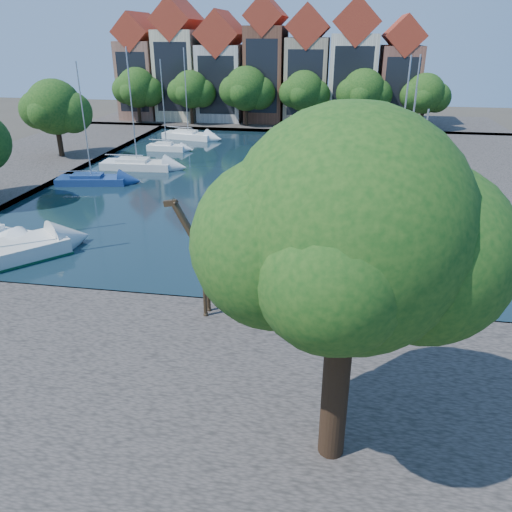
# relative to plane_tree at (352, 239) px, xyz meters

# --- Properties ---
(ground) EXTENTS (160.00, 160.00, 0.00)m
(ground) POSITION_rel_plane_tree_xyz_m (-7.62, 9.01, -7.67)
(ground) COLOR #38332B
(ground) RESTS_ON ground
(water_basin) EXTENTS (38.00, 50.00, 0.08)m
(water_basin) POSITION_rel_plane_tree_xyz_m (-7.62, 33.01, -7.63)
(water_basin) COLOR black
(water_basin) RESTS_ON ground
(near_quay) EXTENTS (50.00, 14.00, 0.50)m
(near_quay) POSITION_rel_plane_tree_xyz_m (-7.62, 2.01, -7.42)
(near_quay) COLOR #524A47
(near_quay) RESTS_ON ground
(far_quay) EXTENTS (60.00, 16.00, 0.50)m
(far_quay) POSITION_rel_plane_tree_xyz_m (-7.62, 65.01, -7.42)
(far_quay) COLOR #524A47
(far_quay) RESTS_ON ground
(left_quay) EXTENTS (14.00, 52.00, 0.50)m
(left_quay) POSITION_rel_plane_tree_xyz_m (-32.62, 33.01, -7.42)
(left_quay) COLOR #524A47
(left_quay) RESTS_ON ground
(plane_tree) EXTENTS (8.32, 6.40, 10.62)m
(plane_tree) POSITION_rel_plane_tree_xyz_m (0.00, 0.00, 0.00)
(plane_tree) COLOR #332114
(plane_tree) RESTS_ON near_quay
(townhouse_west_end) EXTENTS (5.44, 9.18, 14.93)m
(townhouse_west_end) POSITION_rel_plane_tree_xyz_m (-30.62, 64.99, -0.31)
(townhouse_west_end) COLOR #90624E
(townhouse_west_end) RESTS_ON far_quay
(townhouse_west_mid) EXTENTS (5.94, 9.18, 16.79)m
(townhouse_west_mid) POSITION_rel_plane_tree_xyz_m (-24.62, 64.99, 0.56)
(townhouse_west_mid) COLOR beige
(townhouse_west_mid) RESTS_ON far_quay
(townhouse_west_inner) EXTENTS (6.43, 9.18, 15.15)m
(townhouse_west_inner) POSITION_rel_plane_tree_xyz_m (-18.12, 64.99, -0.32)
(townhouse_west_inner) COLOR beige
(townhouse_west_inner) RESTS_ON far_quay
(townhouse_center) EXTENTS (5.44, 9.18, 16.93)m
(townhouse_center) POSITION_rel_plane_tree_xyz_m (-11.62, 64.99, 0.69)
(townhouse_center) COLOR brown
(townhouse_center) RESTS_ON far_quay
(townhouse_east_inner) EXTENTS (5.94, 9.18, 15.79)m
(townhouse_east_inner) POSITION_rel_plane_tree_xyz_m (-5.62, 64.99, 0.06)
(townhouse_east_inner) COLOR tan
(townhouse_east_inner) RESTS_ON far_quay
(townhouse_east_mid) EXTENTS (6.43, 9.18, 16.65)m
(townhouse_east_mid) POSITION_rel_plane_tree_xyz_m (0.88, 64.99, 0.43)
(townhouse_east_mid) COLOR beige
(townhouse_east_mid) RESTS_ON far_quay
(townhouse_east_end) EXTENTS (5.44, 9.18, 14.43)m
(townhouse_east_end) POSITION_rel_plane_tree_xyz_m (7.38, 64.99, -0.56)
(townhouse_east_end) COLOR brown
(townhouse_east_end) RESTS_ON far_quay
(far_tree_far_west) EXTENTS (7.28, 5.60, 7.68)m
(far_tree_far_west) POSITION_rel_plane_tree_xyz_m (-29.51, 59.50, -2.49)
(far_tree_far_west) COLOR #332114
(far_tree_far_west) RESTS_ON far_quay
(far_tree_west) EXTENTS (6.76, 5.20, 7.36)m
(far_tree_west) POSITION_rel_plane_tree_xyz_m (-21.52, 59.50, -2.60)
(far_tree_west) COLOR #332114
(far_tree_west) RESTS_ON far_quay
(far_tree_mid_west) EXTENTS (7.80, 6.00, 8.00)m
(far_tree_mid_west) POSITION_rel_plane_tree_xyz_m (-13.51, 59.50, -2.38)
(far_tree_mid_west) COLOR #332114
(far_tree_mid_west) RESTS_ON far_quay
(far_tree_mid_east) EXTENTS (7.02, 5.40, 7.52)m
(far_tree_mid_east) POSITION_rel_plane_tree_xyz_m (-5.52, 59.50, -2.54)
(far_tree_mid_east) COLOR #332114
(far_tree_mid_east) RESTS_ON far_quay
(far_tree_east) EXTENTS (7.54, 5.80, 7.84)m
(far_tree_east) POSITION_rel_plane_tree_xyz_m (2.49, 59.50, -2.43)
(far_tree_east) COLOR #332114
(far_tree_east) RESTS_ON far_quay
(far_tree_far_east) EXTENTS (6.76, 5.20, 7.36)m
(far_tree_far_east) POSITION_rel_plane_tree_xyz_m (10.48, 59.50, -2.60)
(far_tree_far_east) COLOR #332114
(far_tree_far_east) RESTS_ON far_quay
(side_tree_left_far) EXTENTS (7.28, 5.60, 7.88)m
(side_tree_left_far) POSITION_rel_plane_tree_xyz_m (-29.51, 37.00, -2.29)
(side_tree_left_far) COLOR #332114
(side_tree_left_far) RESTS_ON left_quay
(giraffe_statue) EXTENTS (3.82, 0.80, 5.45)m
(giraffe_statue) POSITION_rel_plane_tree_xyz_m (-5.43, 7.53, -4.49)
(giraffe_statue) COLOR #3E301F
(giraffe_statue) RESTS_ON near_quay
(sailboat_left_b) EXTENTS (6.38, 3.23, 10.35)m
(sailboat_left_b) POSITION_rel_plane_tree_xyz_m (-22.18, 28.76, -7.10)
(sailboat_left_b) COLOR navy
(sailboat_left_b) RESTS_ON water_basin
(sailboat_left_c) EXTENTS (7.09, 2.74, 11.34)m
(sailboat_left_c) POSITION_rel_plane_tree_xyz_m (-20.23, 34.70, -7.03)
(sailboat_left_c) COLOR silver
(sailboat_left_c) RESTS_ON water_basin
(sailboat_left_d) EXTENTS (4.35, 1.53, 9.89)m
(sailboat_left_d) POSITION_rel_plane_tree_xyz_m (-20.10, 43.33, -7.04)
(sailboat_left_d) COLOR white
(sailboat_left_d) RESTS_ON water_basin
(sailboat_left_e) EXTENTS (6.87, 3.60, 10.88)m
(sailboat_left_e) POSITION_rel_plane_tree_xyz_m (-19.62, 50.58, -7.01)
(sailboat_left_e) COLOR white
(sailboat_left_e) RESTS_ON water_basin
(sailboat_right_a) EXTENTS (6.36, 3.90, 8.53)m
(sailboat_right_a) POSITION_rel_plane_tree_xyz_m (4.38, 18.01, -7.11)
(sailboat_right_a) COLOR silver
(sailboat_right_a) RESTS_ON water_basin
(sailboat_right_b) EXTENTS (7.94, 4.82, 10.97)m
(sailboat_right_b) POSITION_rel_plane_tree_xyz_m (4.38, 28.75, -7.01)
(sailboat_right_b) COLOR navy
(sailboat_right_b) RESTS_ON water_basin
(sailboat_right_c) EXTENTS (5.51, 3.65, 10.89)m
(sailboat_right_c) POSITION_rel_plane_tree_xyz_m (5.63, 33.09, -7.01)
(sailboat_right_c) COLOR silver
(sailboat_right_c) RESTS_ON water_basin
(sailboat_right_d) EXTENTS (5.56, 2.81, 7.45)m
(sailboat_right_d) POSITION_rel_plane_tree_xyz_m (6.77, 41.03, -7.10)
(sailboat_right_d) COLOR silver
(sailboat_right_d) RESTS_ON water_basin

